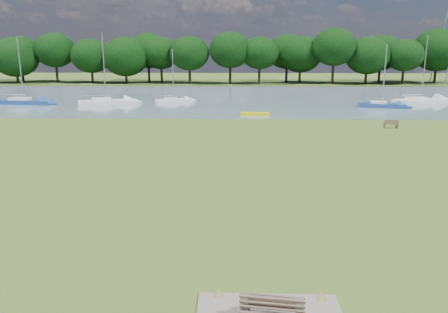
{
  "coord_description": "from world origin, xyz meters",
  "views": [
    {
      "loc": [
        -1.02,
        -24.51,
        7.5
      ],
      "look_at": [
        -1.61,
        -2.0,
        1.87
      ],
      "focal_mm": 35.0,
      "sensor_mm": 36.0,
      "label": 1
    }
  ],
  "objects_px": {
    "sailboat_3": "(420,99)",
    "bench_pair": "(272,313)",
    "riverbank_bench": "(391,124)",
    "sailboat_5": "(106,100)",
    "sailboat_2": "(381,104)",
    "sailboat_4": "(23,100)",
    "kayak": "(255,114)",
    "sailboat_1": "(173,99)"
  },
  "relations": [
    {
      "from": "sailboat_2",
      "to": "sailboat_5",
      "type": "xyz_separation_m",
      "value": [
        -36.13,
        2.38,
        0.03
      ]
    },
    {
      "from": "kayak",
      "to": "sailboat_3",
      "type": "distance_m",
      "value": 26.44
    },
    {
      "from": "riverbank_bench",
      "to": "kayak",
      "type": "relative_size",
      "value": 0.42
    },
    {
      "from": "sailboat_5",
      "to": "riverbank_bench",
      "type": "bearing_deg",
      "value": -46.28
    },
    {
      "from": "kayak",
      "to": "sailboat_1",
      "type": "distance_m",
      "value": 16.23
    },
    {
      "from": "sailboat_4",
      "to": "kayak",
      "type": "bearing_deg",
      "value": -8.19
    },
    {
      "from": "sailboat_3",
      "to": "sailboat_5",
      "type": "bearing_deg",
      "value": 169.56
    },
    {
      "from": "riverbank_bench",
      "to": "sailboat_3",
      "type": "height_order",
      "value": "sailboat_3"
    },
    {
      "from": "sailboat_3",
      "to": "bench_pair",
      "type": "bearing_deg",
      "value": -130.14
    },
    {
      "from": "bench_pair",
      "to": "sailboat_3",
      "type": "distance_m",
      "value": 56.46
    },
    {
      "from": "riverbank_bench",
      "to": "sailboat_5",
      "type": "distance_m",
      "value": 36.55
    },
    {
      "from": "kayak",
      "to": "sailboat_1",
      "type": "height_order",
      "value": "sailboat_1"
    },
    {
      "from": "sailboat_1",
      "to": "sailboat_5",
      "type": "height_order",
      "value": "sailboat_5"
    },
    {
      "from": "kayak",
      "to": "sailboat_5",
      "type": "distance_m",
      "value": 21.87
    },
    {
      "from": "sailboat_1",
      "to": "sailboat_4",
      "type": "height_order",
      "value": "sailboat_4"
    },
    {
      "from": "sailboat_3",
      "to": "kayak",
      "type": "bearing_deg",
      "value": -166.69
    },
    {
      "from": "bench_pair",
      "to": "sailboat_2",
      "type": "relative_size",
      "value": 0.24
    },
    {
      "from": "sailboat_2",
      "to": "sailboat_4",
      "type": "distance_m",
      "value": 47.37
    },
    {
      "from": "bench_pair",
      "to": "sailboat_1",
      "type": "height_order",
      "value": "sailboat_1"
    },
    {
      "from": "kayak",
      "to": "sailboat_2",
      "type": "height_order",
      "value": "sailboat_2"
    },
    {
      "from": "riverbank_bench",
      "to": "sailboat_5",
      "type": "xyz_separation_m",
      "value": [
        -32.38,
        16.95,
        0.15
      ]
    },
    {
      "from": "sailboat_1",
      "to": "sailboat_4",
      "type": "distance_m",
      "value": 20.17
    },
    {
      "from": "riverbank_bench",
      "to": "kayak",
      "type": "xyz_separation_m",
      "value": [
        -12.61,
        7.6,
        -0.21
      ]
    },
    {
      "from": "kayak",
      "to": "sailboat_3",
      "type": "height_order",
      "value": "sailboat_3"
    },
    {
      "from": "riverbank_bench",
      "to": "sailboat_2",
      "type": "height_order",
      "value": "sailboat_2"
    },
    {
      "from": "riverbank_bench",
      "to": "sailboat_3",
      "type": "relative_size",
      "value": 0.15
    },
    {
      "from": "kayak",
      "to": "sailboat_3",
      "type": "bearing_deg",
      "value": 29.9
    },
    {
      "from": "bench_pair",
      "to": "sailboat_4",
      "type": "height_order",
      "value": "sailboat_4"
    },
    {
      "from": "sailboat_5",
      "to": "sailboat_4",
      "type": "bearing_deg",
      "value": 161.85
    },
    {
      "from": "riverbank_bench",
      "to": "sailboat_3",
      "type": "bearing_deg",
      "value": 60.69
    },
    {
      "from": "sailboat_3",
      "to": "sailboat_4",
      "type": "xyz_separation_m",
      "value": [
        -54.39,
        -2.97,
        0.06
      ]
    },
    {
      "from": "sailboat_3",
      "to": "sailboat_1",
      "type": "bearing_deg",
      "value": 166.2
    },
    {
      "from": "sailboat_1",
      "to": "sailboat_4",
      "type": "relative_size",
      "value": 0.82
    },
    {
      "from": "riverbank_bench",
      "to": "sailboat_4",
      "type": "bearing_deg",
      "value": 158.16
    },
    {
      "from": "sailboat_1",
      "to": "sailboat_3",
      "type": "distance_m",
      "value": 34.4
    },
    {
      "from": "riverbank_bench",
      "to": "bench_pair",
      "type": "bearing_deg",
      "value": -114.74
    },
    {
      "from": "riverbank_bench",
      "to": "sailboat_4",
      "type": "height_order",
      "value": "sailboat_4"
    },
    {
      "from": "sailboat_2",
      "to": "sailboat_3",
      "type": "relative_size",
      "value": 0.87
    },
    {
      "from": "bench_pair",
      "to": "sailboat_4",
      "type": "relative_size",
      "value": 0.21
    },
    {
      "from": "sailboat_3",
      "to": "sailboat_5",
      "type": "xyz_separation_m",
      "value": [
        -43.2,
        -2.88,
        0.07
      ]
    },
    {
      "from": "riverbank_bench",
      "to": "kayak",
      "type": "distance_m",
      "value": 14.73
    },
    {
      "from": "kayak",
      "to": "sailboat_2",
      "type": "xyz_separation_m",
      "value": [
        16.36,
        6.97,
        0.33
      ]
    }
  ]
}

